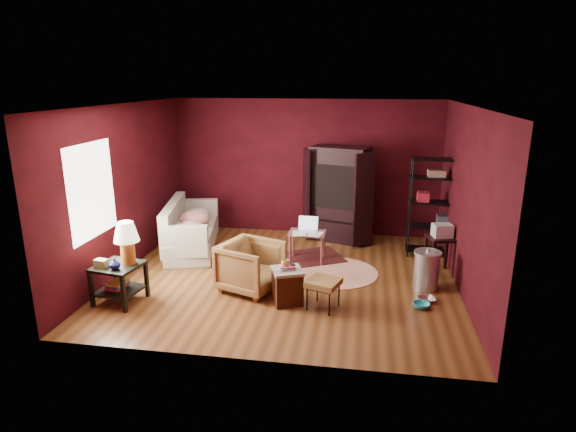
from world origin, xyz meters
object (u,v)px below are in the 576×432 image
(laptop_desk, at_px, (307,235))
(tv_armoire, at_px, (339,192))
(hamper, at_px, (287,285))
(wire_shelving, at_px, (435,203))
(sofa, at_px, (189,230))
(armchair, at_px, (251,264))
(side_table, at_px, (123,255))

(laptop_desk, bearing_deg, tv_armoire, 70.53)
(laptop_desk, height_order, tv_armoire, tv_armoire)
(hamper, bearing_deg, wire_shelving, 45.87)
(sofa, bearing_deg, armchair, -152.08)
(hamper, distance_m, wire_shelving, 3.43)
(armchair, bearing_deg, wire_shelving, -34.71)
(armchair, height_order, wire_shelving, wire_shelving)
(laptop_desk, bearing_deg, wire_shelving, 17.62)
(side_table, bearing_deg, wire_shelving, 30.14)
(armchair, bearing_deg, side_table, 131.64)
(hamper, relative_size, tv_armoire, 0.31)
(tv_armoire, bearing_deg, side_table, -113.83)
(armchair, height_order, tv_armoire, tv_armoire)
(side_table, bearing_deg, sofa, 86.12)
(side_table, relative_size, wire_shelving, 0.66)
(armchair, xyz_separation_m, hamper, (0.63, -0.35, -0.16))
(tv_armoire, bearing_deg, laptop_desk, -92.48)
(hamper, xyz_separation_m, laptop_desk, (0.08, 1.71, 0.23))
(laptop_desk, bearing_deg, sofa, 174.59)
(wire_shelving, bearing_deg, sofa, -173.89)
(side_table, bearing_deg, armchair, 21.14)
(wire_shelving, bearing_deg, laptop_desk, -162.50)
(hamper, height_order, wire_shelving, wire_shelving)
(hamper, distance_m, laptop_desk, 1.72)
(sofa, distance_m, laptop_desk, 2.31)
(side_table, relative_size, tv_armoire, 0.64)
(sofa, xyz_separation_m, tv_armoire, (2.77, 1.07, 0.59))
(sofa, xyz_separation_m, hamper, (2.22, -1.94, -0.13))
(armchair, distance_m, laptop_desk, 1.53)
(armchair, xyz_separation_m, wire_shelving, (2.96, 2.06, 0.57))
(wire_shelving, bearing_deg, hamper, -133.86)
(tv_armoire, bearing_deg, sofa, -141.47)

